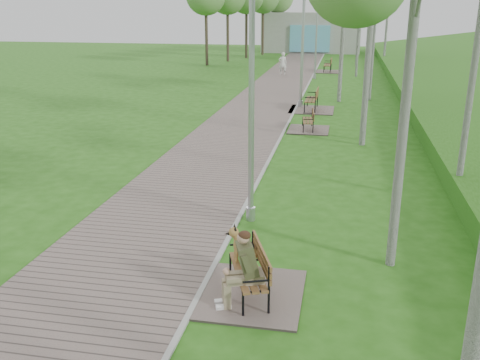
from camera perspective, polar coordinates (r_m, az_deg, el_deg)
name	(u,v)px	position (r m, az deg, el deg)	size (l,w,h in m)	color
ground	(192,309)	(9.05, -5.11, -13.57)	(120.00, 120.00, 0.00)	#245912
walkway	(270,96)	(29.52, 3.18, 8.95)	(3.50, 67.00, 0.04)	#73645D
kerb	(302,97)	(29.34, 6.61, 8.81)	(0.10, 67.00, 0.05)	#999993
building_north	(312,32)	(58.52, 7.65, 15.35)	(10.00, 5.20, 4.00)	#9E9E99
bench_main	(245,273)	(9.17, 0.52, -9.89)	(1.78, 1.98, 1.55)	#73645D
bench_second	(308,126)	(21.47, 7.25, 5.75)	(1.59, 1.77, 0.98)	#73645D
bench_third	(311,105)	(25.64, 7.59, 7.90)	(2.05, 2.28, 1.26)	#73645D
bench_far	(327,69)	(40.97, 9.31, 11.64)	(2.04, 2.26, 1.25)	#73645D
lamp_post_near	(251,110)	(11.69, 1.22, 7.44)	(0.21, 0.21, 5.50)	#A4A7AD
lamp_post_second	(302,51)	(25.99, 6.66, 13.51)	(0.22, 0.22, 5.74)	#A4A7AD
lamp_post_third	(316,42)	(36.81, 8.12, 14.34)	(0.20, 0.20, 5.10)	#A4A7AD
lamp_post_far	(327,27)	(58.42, 9.32, 15.79)	(0.21, 0.21, 5.41)	#A4A7AD
pedestrian_near	(283,63)	(38.76, 4.57, 12.28)	(0.58, 0.38, 1.59)	silver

